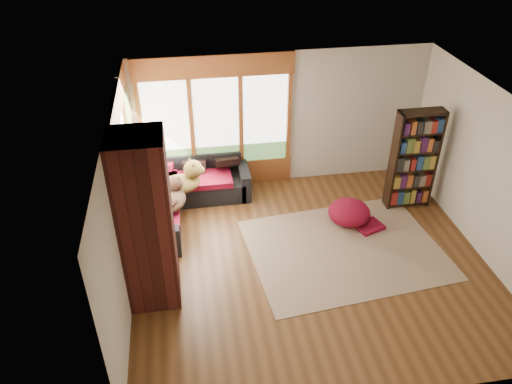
{
  "coord_description": "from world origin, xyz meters",
  "views": [
    {
      "loc": [
        -1.8,
        -5.8,
        5.29
      ],
      "look_at": [
        -0.76,
        0.69,
        0.95
      ],
      "focal_mm": 35.0,
      "sensor_mm": 36.0,
      "label": 1
    }
  ],
  "objects_px": {
    "sectional_sofa": "(181,197)",
    "dog_tan": "(181,176)",
    "bookshelf": "(414,160)",
    "pouf": "(349,212)",
    "dog_brindle": "(173,192)",
    "brick_chimney": "(146,223)",
    "area_rug": "(345,249)"
  },
  "relations": [
    {
      "from": "pouf",
      "to": "area_rug",
      "type": "bearing_deg",
      "value": -111.99
    },
    {
      "from": "sectional_sofa",
      "to": "dog_brindle",
      "type": "xyz_separation_m",
      "value": [
        -0.12,
        -0.47,
        0.42
      ]
    },
    {
      "from": "pouf",
      "to": "dog_brindle",
      "type": "xyz_separation_m",
      "value": [
        -3.0,
        0.31,
        0.52
      ]
    },
    {
      "from": "bookshelf",
      "to": "brick_chimney",
      "type": "bearing_deg",
      "value": -160.32
    },
    {
      "from": "area_rug",
      "to": "dog_tan",
      "type": "relative_size",
      "value": 3.21
    },
    {
      "from": "bookshelf",
      "to": "sectional_sofa",
      "type": "bearing_deg",
      "value": 174.09
    },
    {
      "from": "sectional_sofa",
      "to": "area_rug",
      "type": "relative_size",
      "value": 0.72
    },
    {
      "from": "sectional_sofa",
      "to": "pouf",
      "type": "height_order",
      "value": "sectional_sofa"
    },
    {
      "from": "bookshelf",
      "to": "dog_brindle",
      "type": "relative_size",
      "value": 2.45
    },
    {
      "from": "pouf",
      "to": "dog_tan",
      "type": "height_order",
      "value": "dog_tan"
    },
    {
      "from": "area_rug",
      "to": "bookshelf",
      "type": "relative_size",
      "value": 1.64
    },
    {
      "from": "dog_brindle",
      "to": "bookshelf",
      "type": "bearing_deg",
      "value": -75.73
    },
    {
      "from": "area_rug",
      "to": "pouf",
      "type": "xyz_separation_m",
      "value": [
        0.29,
        0.73,
        0.2
      ]
    },
    {
      "from": "sectional_sofa",
      "to": "dog_brindle",
      "type": "distance_m",
      "value": 0.64
    },
    {
      "from": "brick_chimney",
      "to": "dog_brindle",
      "type": "xyz_separation_m",
      "value": [
        0.33,
        1.58,
        -0.57
      ]
    },
    {
      "from": "brick_chimney",
      "to": "bookshelf",
      "type": "relative_size",
      "value": 1.39
    },
    {
      "from": "area_rug",
      "to": "dog_brindle",
      "type": "height_order",
      "value": "dog_brindle"
    },
    {
      "from": "sectional_sofa",
      "to": "area_rug",
      "type": "xyz_separation_m",
      "value": [
        2.59,
        -1.5,
        -0.3
      ]
    },
    {
      "from": "dog_tan",
      "to": "dog_brindle",
      "type": "xyz_separation_m",
      "value": [
        -0.15,
        -0.41,
        -0.05
      ]
    },
    {
      "from": "dog_tan",
      "to": "bookshelf",
      "type": "bearing_deg",
      "value": -21.68
    },
    {
      "from": "sectional_sofa",
      "to": "dog_tan",
      "type": "xyz_separation_m",
      "value": [
        0.04,
        -0.06,
        0.47
      ]
    },
    {
      "from": "brick_chimney",
      "to": "area_rug",
      "type": "height_order",
      "value": "brick_chimney"
    },
    {
      "from": "area_rug",
      "to": "dog_brindle",
      "type": "distance_m",
      "value": 2.99
    },
    {
      "from": "bookshelf",
      "to": "dog_tan",
      "type": "bearing_deg",
      "value": 174.86
    },
    {
      "from": "brick_chimney",
      "to": "pouf",
      "type": "bearing_deg",
      "value": 20.88
    },
    {
      "from": "brick_chimney",
      "to": "pouf",
      "type": "distance_m",
      "value": 3.72
    },
    {
      "from": "area_rug",
      "to": "pouf",
      "type": "bearing_deg",
      "value": 68.01
    },
    {
      "from": "pouf",
      "to": "dog_brindle",
      "type": "distance_m",
      "value": 3.06
    },
    {
      "from": "sectional_sofa",
      "to": "dog_tan",
      "type": "relative_size",
      "value": 2.31
    },
    {
      "from": "brick_chimney",
      "to": "pouf",
      "type": "height_order",
      "value": "brick_chimney"
    },
    {
      "from": "bookshelf",
      "to": "dog_brindle",
      "type": "xyz_separation_m",
      "value": [
        -4.21,
        -0.04,
        -0.21
      ]
    },
    {
      "from": "pouf",
      "to": "bookshelf",
      "type": "bearing_deg",
      "value": 16.32
    }
  ]
}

